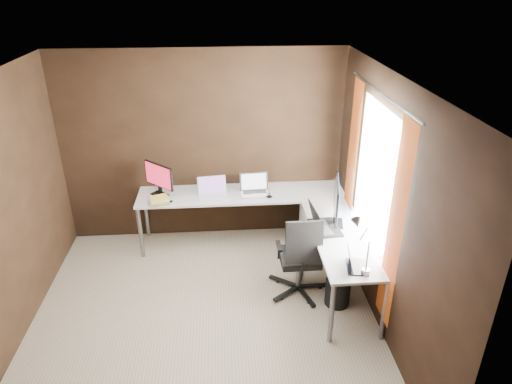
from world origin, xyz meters
TOP-DOWN VIEW (x-y plane):
  - room at (0.34, 0.07)m, footprint 3.60×3.60m
  - desk at (0.84, 1.04)m, footprint 2.65×2.25m
  - drawer_pedestal at (1.43, 1.15)m, footprint 0.42×0.50m
  - monitor_left at (-0.56, 1.54)m, footprint 0.37×0.35m
  - monitor_right at (1.48, 0.63)m, footprint 0.20×0.62m
  - laptop_white at (0.11, 1.44)m, footprint 0.39×0.30m
  - laptop_silver at (0.64, 1.50)m, footprint 0.38×0.28m
  - laptop_black_big at (1.31, 0.54)m, footprint 0.34×0.45m
  - laptop_black_small at (1.48, -0.21)m, footprint 0.24×0.31m
  - book_stack at (-0.55, 1.30)m, footprint 0.28×0.24m
  - mouse_left at (-0.42, 1.30)m, footprint 0.08×0.06m
  - mouse_corner at (0.81, 1.34)m, footprint 0.09×0.06m
  - desk_lamp at (1.49, -0.27)m, footprint 0.19×0.22m
  - office_chair at (1.06, 0.39)m, footprint 0.56×0.56m
  - wastebasket at (1.45, 0.15)m, footprint 0.28×0.28m

SIDE VIEW (x-z plane):
  - wastebasket at x=1.45m, z-range 0.00..0.31m
  - office_chair at x=1.06m, z-range -0.21..0.79m
  - drawer_pedestal at x=1.43m, z-range 0.00..0.60m
  - desk at x=0.84m, z-range 0.31..1.04m
  - mouse_left at x=-0.42m, z-range 0.73..0.76m
  - mouse_corner at x=0.81m, z-range 0.73..0.76m
  - book_stack at x=-0.55m, z-range 0.73..0.81m
  - laptop_black_small at x=1.48m, z-range 0.68..0.87m
  - laptop_white at x=0.11m, z-range 0.66..0.90m
  - laptop_silver at x=0.64m, z-range 0.66..0.90m
  - laptop_black_big at x=1.31m, z-range 0.65..0.93m
  - monitor_left at x=-0.56m, z-range 0.76..1.18m
  - monitor_right at x=1.48m, z-range 0.76..1.28m
  - desk_lamp at x=1.49m, z-range 0.80..1.37m
  - room at x=0.34m, z-range 0.03..2.53m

